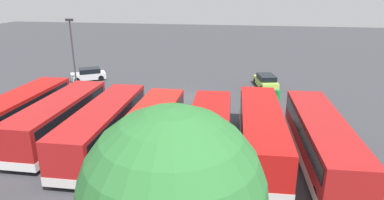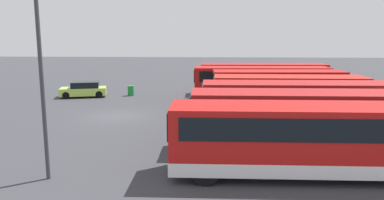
{
  "view_description": "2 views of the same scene",
  "coord_description": "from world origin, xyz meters",
  "px_view_note": "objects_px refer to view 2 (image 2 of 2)",
  "views": [
    {
      "loc": [
        -5.86,
        31.37,
        10.47
      ],
      "look_at": [
        -1.45,
        4.91,
        1.45
      ],
      "focal_mm": 31.26,
      "sensor_mm": 36.0,
      "label": 1
    },
    {
      "loc": [
        25.47,
        6.71,
        5.74
      ],
      "look_at": [
        -1.14,
        5.3,
        1.03
      ],
      "focal_mm": 34.71,
      "sensor_mm": 36.0,
      "label": 2
    }
  ],
  "objects_px": {
    "bus_single_deck_near_end": "(263,78)",
    "car_small_green": "(84,89)",
    "bus_single_deck_third": "(278,88)",
    "lamp_post_tall": "(41,68)",
    "waste_bin_yellow": "(131,91)",
    "bus_single_deck_second": "(261,82)",
    "bus_single_deck_fourth": "(288,96)",
    "bus_single_deck_sixth": "(296,118)",
    "bus_single_deck_fifth": "(296,105)",
    "bus_single_deck_seventh": "(316,138)"
  },
  "relations": [
    {
      "from": "bus_single_deck_near_end",
      "to": "car_small_green",
      "type": "xyz_separation_m",
      "value": [
        2.56,
        -16.83,
        -0.92
      ]
    },
    {
      "from": "bus_single_deck_fourth",
      "to": "bus_single_deck_seventh",
      "type": "height_order",
      "value": "same"
    },
    {
      "from": "bus_single_deck_near_end",
      "to": "car_small_green",
      "type": "bearing_deg",
      "value": -81.34
    },
    {
      "from": "bus_single_deck_third",
      "to": "waste_bin_yellow",
      "type": "height_order",
      "value": "bus_single_deck_third"
    },
    {
      "from": "bus_single_deck_seventh",
      "to": "waste_bin_yellow",
      "type": "height_order",
      "value": "bus_single_deck_seventh"
    },
    {
      "from": "bus_single_deck_near_end",
      "to": "bus_single_deck_second",
      "type": "distance_m",
      "value": 3.65
    },
    {
      "from": "bus_single_deck_third",
      "to": "bus_single_deck_sixth",
      "type": "xyz_separation_m",
      "value": [
        10.86,
        -0.96,
        0.0
      ]
    },
    {
      "from": "bus_single_deck_second",
      "to": "bus_single_deck_seventh",
      "type": "height_order",
      "value": "same"
    },
    {
      "from": "bus_single_deck_second",
      "to": "bus_single_deck_fifth",
      "type": "distance_m",
      "value": 10.52
    },
    {
      "from": "bus_single_deck_third",
      "to": "car_small_green",
      "type": "bearing_deg",
      "value": -104.28
    },
    {
      "from": "bus_single_deck_near_end",
      "to": "car_small_green",
      "type": "height_order",
      "value": "bus_single_deck_near_end"
    },
    {
      "from": "bus_single_deck_near_end",
      "to": "bus_single_deck_second",
      "type": "height_order",
      "value": "same"
    },
    {
      "from": "bus_single_deck_sixth",
      "to": "bus_single_deck_fourth",
      "type": "bearing_deg",
      "value": 171.75
    },
    {
      "from": "bus_single_deck_fifth",
      "to": "bus_single_deck_sixth",
      "type": "bearing_deg",
      "value": -12.56
    },
    {
      "from": "bus_single_deck_near_end",
      "to": "bus_single_deck_sixth",
      "type": "xyz_separation_m",
      "value": [
        17.76,
        -0.74,
        -0.0
      ]
    },
    {
      "from": "lamp_post_tall",
      "to": "bus_single_deck_sixth",
      "type": "bearing_deg",
      "value": 112.45
    },
    {
      "from": "bus_single_deck_second",
      "to": "car_small_green",
      "type": "relative_size",
      "value": 2.66
    },
    {
      "from": "bus_single_deck_near_end",
      "to": "lamp_post_tall",
      "type": "bearing_deg",
      "value": -27.41
    },
    {
      "from": "bus_single_deck_seventh",
      "to": "waste_bin_yellow",
      "type": "xyz_separation_m",
      "value": [
        -19.75,
        -11.91,
        -1.15
      ]
    },
    {
      "from": "bus_single_deck_near_end",
      "to": "bus_single_deck_sixth",
      "type": "distance_m",
      "value": 17.78
    },
    {
      "from": "bus_single_deck_seventh",
      "to": "waste_bin_yellow",
      "type": "bearing_deg",
      "value": -148.92
    },
    {
      "from": "bus_single_deck_third",
      "to": "waste_bin_yellow",
      "type": "bearing_deg",
      "value": -112.37
    },
    {
      "from": "bus_single_deck_second",
      "to": "waste_bin_yellow",
      "type": "xyz_separation_m",
      "value": [
        -1.98,
        -11.97,
        -1.15
      ]
    },
    {
      "from": "bus_single_deck_fifth",
      "to": "bus_single_deck_sixth",
      "type": "height_order",
      "value": "same"
    },
    {
      "from": "bus_single_deck_second",
      "to": "lamp_post_tall",
      "type": "relative_size",
      "value": 1.55
    },
    {
      "from": "bus_single_deck_sixth",
      "to": "waste_bin_yellow",
      "type": "bearing_deg",
      "value": -143.63
    },
    {
      "from": "bus_single_deck_second",
      "to": "lamp_post_tall",
      "type": "distance_m",
      "value": 21.75
    },
    {
      "from": "bus_single_deck_fourth",
      "to": "bus_single_deck_sixth",
      "type": "height_order",
      "value": "same"
    },
    {
      "from": "bus_single_deck_seventh",
      "to": "lamp_post_tall",
      "type": "xyz_separation_m",
      "value": [
        0.85,
        -10.8,
        2.85
      ]
    },
    {
      "from": "bus_single_deck_sixth",
      "to": "waste_bin_yellow",
      "type": "distance_m",
      "value": 20.08
    },
    {
      "from": "bus_single_deck_near_end",
      "to": "waste_bin_yellow",
      "type": "xyz_separation_m",
      "value": [
        1.62,
        -12.63,
        -1.15
      ]
    },
    {
      "from": "bus_single_deck_fifth",
      "to": "bus_single_deck_sixth",
      "type": "distance_m",
      "value": 3.76
    },
    {
      "from": "bus_single_deck_fifth",
      "to": "waste_bin_yellow",
      "type": "distance_m",
      "value": 17.84
    },
    {
      "from": "bus_single_deck_second",
      "to": "bus_single_deck_sixth",
      "type": "height_order",
      "value": "same"
    },
    {
      "from": "bus_single_deck_fifth",
      "to": "lamp_post_tall",
      "type": "distance_m",
      "value": 14.46
    },
    {
      "from": "bus_single_deck_near_end",
      "to": "bus_single_deck_fifth",
      "type": "height_order",
      "value": "same"
    },
    {
      "from": "bus_single_deck_fifth",
      "to": "car_small_green",
      "type": "relative_size",
      "value": 2.55
    },
    {
      "from": "bus_single_deck_fifth",
      "to": "lamp_post_tall",
      "type": "bearing_deg",
      "value": -54.99
    },
    {
      "from": "bus_single_deck_seventh",
      "to": "lamp_post_tall",
      "type": "relative_size",
      "value": 1.56
    },
    {
      "from": "bus_single_deck_third",
      "to": "bus_single_deck_seventh",
      "type": "height_order",
      "value": "same"
    },
    {
      "from": "bus_single_deck_third",
      "to": "bus_single_deck_fifth",
      "type": "distance_m",
      "value": 7.19
    },
    {
      "from": "bus_single_deck_seventh",
      "to": "lamp_post_tall",
      "type": "distance_m",
      "value": 11.21
    },
    {
      "from": "bus_single_deck_near_end",
      "to": "bus_single_deck_fourth",
      "type": "xyz_separation_m",
      "value": [
        10.76,
        0.28,
        -0.0
      ]
    },
    {
      "from": "bus_single_deck_second",
      "to": "car_small_green",
      "type": "bearing_deg",
      "value": -93.64
    },
    {
      "from": "bus_single_deck_near_end",
      "to": "bus_single_deck_third",
      "type": "xyz_separation_m",
      "value": [
        6.9,
        0.22,
        -0.0
      ]
    },
    {
      "from": "bus_single_deck_second",
      "to": "bus_single_deck_third",
      "type": "bearing_deg",
      "value": 14.93
    },
    {
      "from": "bus_single_deck_fourth",
      "to": "bus_single_deck_seventh",
      "type": "bearing_deg",
      "value": -5.39
    },
    {
      "from": "lamp_post_tall",
      "to": "car_small_green",
      "type": "bearing_deg",
      "value": -164.9
    },
    {
      "from": "lamp_post_tall",
      "to": "bus_single_deck_near_end",
      "type": "bearing_deg",
      "value": 152.59
    },
    {
      "from": "bus_single_deck_third",
      "to": "waste_bin_yellow",
      "type": "distance_m",
      "value": 13.94
    }
  ]
}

